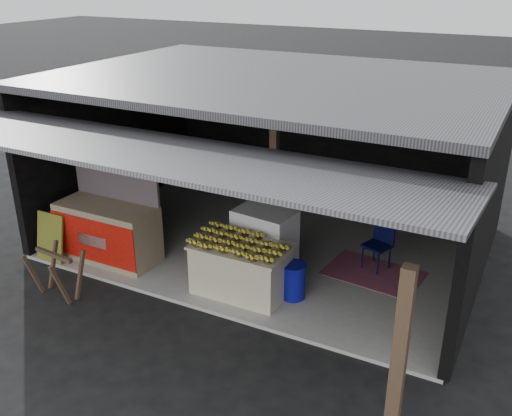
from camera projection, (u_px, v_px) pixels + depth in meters
The scene contains 13 objects.
ground at pixel (198, 310), 8.36m from camera, with size 80.00×80.00×0.00m, color black.
concrete_slab at pixel (272, 241), 10.38m from camera, with size 7.00×5.00×0.06m, color gray.
shophouse at pixel (282, 126), 9.83m from camera, with size 7.40×7.29×3.02m.
banana_table at pixel (241, 269), 8.57m from camera, with size 1.44×0.89×0.79m.
banana_pile at pixel (241, 241), 8.39m from camera, with size 1.32×0.79×0.16m, color gold, non-canonical shape.
white_crate at pixel (265, 241), 9.16m from camera, with size 1.00×0.74×1.04m.
neighbor_stall at pixel (108, 229), 9.55m from camera, with size 1.71×0.78×1.76m.
green_signboard at pixel (50, 237), 9.52m from camera, with size 0.55×0.04×0.83m, color black.
sawhorse at pixel (56, 269), 8.52m from camera, with size 0.76×0.71×0.74m.
water_barrel at pixel (293, 282), 8.48m from camera, with size 0.36×0.36×0.53m, color #0C0E8A.
plastic_chair at pixel (380, 240), 9.26m from camera, with size 0.50×0.50×0.83m.
magenta_rug at pixel (374, 273), 9.23m from camera, with size 1.50×1.00×0.01m, color maroon.
picture_frames at pixel (317, 110), 11.67m from camera, with size 1.62×0.04×0.46m.
Camera 1 is at (4.03, -5.91, 4.65)m, focal length 40.00 mm.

